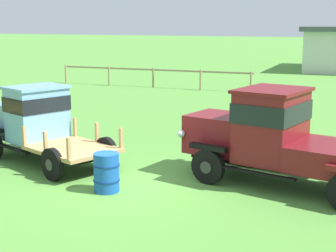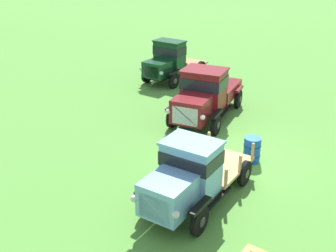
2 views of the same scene
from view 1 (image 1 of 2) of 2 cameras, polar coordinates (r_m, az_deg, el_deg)
The scene contains 5 objects.
ground_plane at distance 12.65m, azimuth -5.05°, elevation -6.58°, with size 240.00×240.00×0.00m, color #518E38.
paddock_fence at distance 30.90m, azimuth -1.67°, elevation 5.84°, with size 12.19×0.35×1.18m.
vintage_truck_second_in_line at distance 15.25m, azimuth -14.55°, elevation 0.59°, with size 4.99×3.33×2.14m.
vintage_truck_midrow_center at distance 12.70m, azimuth 12.24°, elevation -1.22°, with size 5.50×3.12×2.34m.
oil_drum_beside_row at distance 12.14m, azimuth -6.84°, elevation -5.13°, with size 0.63×0.63×0.92m.
Camera 1 is at (5.45, -10.71, 3.93)m, focal length 55.00 mm.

